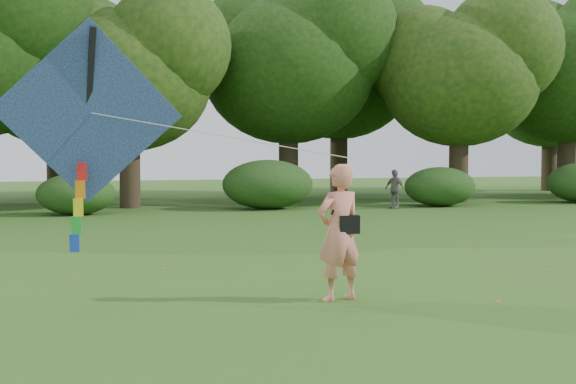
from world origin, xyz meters
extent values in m
plane|color=#265114|center=(0.00, 0.00, 0.00)|extent=(100.00, 100.00, 0.00)
imported|color=#EC856F|center=(-0.30, 0.92, 0.97)|extent=(0.81, 0.64, 1.95)
imported|color=slate|center=(7.72, 16.74, 0.75)|extent=(0.72, 0.95, 1.50)
cube|color=black|center=(-0.18, 0.89, 1.09)|extent=(0.30, 0.20, 0.26)
cylinder|color=black|center=(-0.30, 0.88, 1.47)|extent=(0.33, 0.14, 0.47)
cube|color=#2842AF|center=(-3.69, 2.18, 2.69)|extent=(2.69, 0.64, 2.63)
cube|color=black|center=(-3.69, 2.21, 2.69)|extent=(0.25, 0.84, 2.35)
cylinder|color=white|center=(-1.87, 1.52, 2.35)|extent=(3.65, 1.32, 0.69)
cube|color=red|center=(-3.79, 2.20, 1.83)|extent=(0.14, 0.06, 0.26)
cube|color=orange|center=(-3.82, 2.20, 1.57)|extent=(0.14, 0.06, 0.26)
cube|color=yellow|center=(-3.85, 2.20, 1.31)|extent=(0.14, 0.06, 0.26)
cube|color=green|center=(-3.88, 2.20, 1.05)|extent=(0.14, 0.06, 0.26)
cube|color=blue|center=(-3.91, 2.20, 0.79)|extent=(0.14, 0.06, 0.26)
cylinder|color=#3A2D1E|center=(-2.00, 20.00, 1.57)|extent=(0.80, 0.80, 3.15)
ellipsoid|color=#1E3F11|center=(-2.00, 20.00, 4.91)|extent=(6.40, 6.40, 5.44)
cylinder|color=#3A2D1E|center=(5.00, 22.00, 1.84)|extent=(0.86, 0.86, 3.67)
ellipsoid|color=#1E3F11|center=(5.00, 22.00, 5.76)|extent=(7.60, 7.60, 6.46)
cylinder|color=#3A2D1E|center=(12.00, 19.50, 1.72)|extent=(0.83, 0.83, 3.43)
ellipsoid|color=#1E3F11|center=(12.00, 19.50, 5.30)|extent=(6.80, 6.80, 5.78)
cylinder|color=#3A2D1E|center=(19.00, 21.50, 1.89)|extent=(0.87, 0.87, 3.78)
ellipsoid|color=#1E3F11|center=(19.00, 21.50, 5.92)|extent=(7.80, 7.80, 6.63)
cylinder|color=#3A2D1E|center=(-5.00, 27.50, 1.75)|extent=(0.84, 0.84, 3.50)
ellipsoid|color=#1E3F11|center=(-5.00, 27.50, 5.43)|extent=(7.00, 7.00, 5.95)
cylinder|color=#3A2D1E|center=(9.00, 26.50, 2.01)|extent=(0.90, 0.90, 4.02)
ellipsoid|color=#1E3F11|center=(9.00, 26.50, 6.17)|extent=(7.80, 7.80, 6.63)
cylinder|color=#3A2D1E|center=(22.00, 27.00, 1.78)|extent=(0.85, 0.85, 3.57)
ellipsoid|color=#1E3F11|center=(22.00, 27.00, 5.55)|extent=(7.20, 7.20, 6.12)
ellipsoid|color=#264919|center=(-4.00, 17.10, 0.71)|extent=(2.66, 2.09, 1.42)
ellipsoid|color=#264919|center=(3.00, 17.90, 0.94)|extent=(3.50, 2.75, 1.88)
ellipsoid|color=#264919|center=(10.00, 17.40, 0.79)|extent=(2.94, 2.31, 1.58)
cube|color=olive|center=(3.85, 9.33, 0.00)|extent=(0.12, 0.14, 0.01)
cube|color=olive|center=(-3.97, 3.85, 0.00)|extent=(0.14, 0.14, 0.01)
cube|color=olive|center=(-2.40, 4.41, 0.00)|extent=(0.13, 0.14, 0.01)
cube|color=olive|center=(4.44, 5.15, 0.00)|extent=(0.10, 0.13, 0.01)
cube|color=olive|center=(1.82, 0.19, 0.00)|extent=(0.14, 0.12, 0.01)
cube|color=olive|center=(4.54, 2.77, 0.00)|extent=(0.14, 0.14, 0.01)
camera|label=1|loc=(-3.79, -8.66, 2.08)|focal=45.00mm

